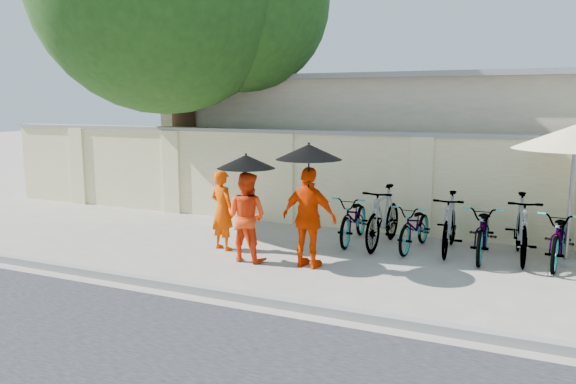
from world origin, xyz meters
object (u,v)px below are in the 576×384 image
at_px(monk_left, 222,210).
at_px(patio_umbrella, 576,139).
at_px(monk_right, 309,218).
at_px(monk_center, 246,217).

height_order(monk_left, patio_umbrella, patio_umbrella).
distance_m(monk_left, monk_right, 1.91).
bearing_deg(monk_center, patio_umbrella, -154.66).
xyz_separation_m(monk_center, monk_right, (1.13, 0.05, 0.07)).
distance_m(monk_left, patio_umbrella, 6.07).
bearing_deg(monk_left, monk_right, -175.08).
bearing_deg(monk_right, monk_left, -4.23).
height_order(monk_right, patio_umbrella, patio_umbrella).
relative_size(monk_left, monk_right, 0.89).
distance_m(monk_center, monk_right, 1.13).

